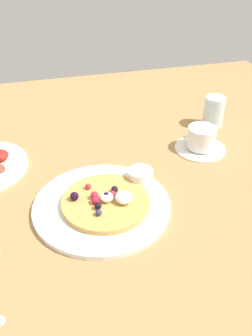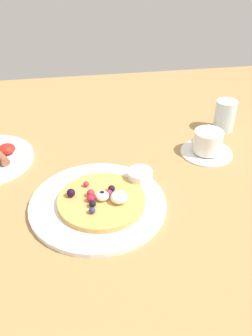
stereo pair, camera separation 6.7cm
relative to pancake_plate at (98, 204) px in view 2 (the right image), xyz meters
The scene contains 7 objects.
ground_plane 6.92cm from the pancake_plate, 60.25° to the left, with size 158.91×149.13×3.00cm, color #A57E4B.
pancake_plate is the anchor object (origin of this frame).
pancake_with_berries 1.77cm from the pancake_plate, 28.70° to the right, with size 19.02×19.02×3.49cm.
syrup_ramekin 11.96cm from the pancake_plate, 27.17° to the left, with size 5.87×5.87×2.97cm.
coffee_saucer 35.11cm from the pancake_plate, 28.37° to the left, with size 13.79×13.79×0.83cm, color white.
coffee_cup 35.38cm from the pancake_plate, 28.55° to the left, with size 7.62×10.33×5.74cm.
water_glass 49.59cm from the pancake_plate, 35.35° to the left, with size 6.09×6.09×9.10cm, color silver.
Camera 2 is at (-6.79, -64.89, 51.33)cm, focal length 37.86 mm.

